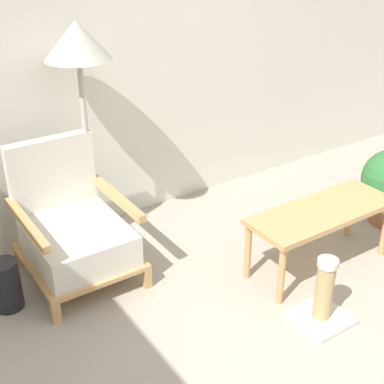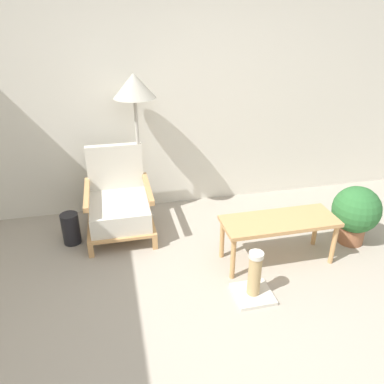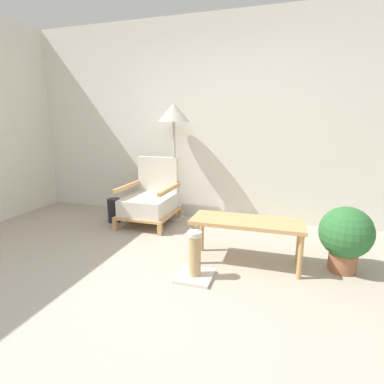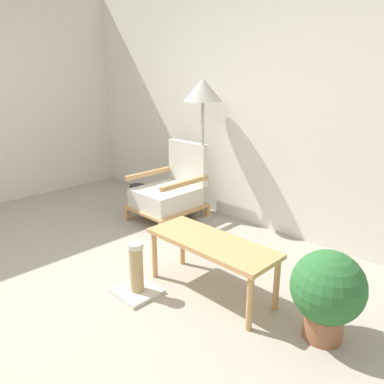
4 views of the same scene
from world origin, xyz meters
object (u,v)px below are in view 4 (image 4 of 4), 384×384
(coffee_table, at_px, (211,247))
(vase, at_px, (137,197))
(scratching_post, at_px, (137,276))
(potted_plant, at_px, (327,291))
(armchair, at_px, (170,191))
(floor_lamp, at_px, (203,97))

(coffee_table, relative_size, vase, 3.23)
(scratching_post, bearing_deg, vase, 142.50)
(scratching_post, bearing_deg, potted_plant, 22.90)
(potted_plant, bearing_deg, vase, 167.35)
(coffee_table, relative_size, scratching_post, 2.44)
(vase, bearing_deg, potted_plant, -12.65)
(coffee_table, relative_size, potted_plant, 1.73)
(vase, bearing_deg, scratching_post, -37.50)
(vase, distance_m, scratching_post, 1.88)
(armchair, relative_size, coffee_table, 0.83)
(armchair, relative_size, floor_lamp, 0.55)
(armchair, height_order, vase, armchair)
(scratching_post, bearing_deg, armchair, 128.58)
(coffee_table, height_order, vase, coffee_table)
(potted_plant, bearing_deg, armchair, 162.18)
(floor_lamp, bearing_deg, scratching_post, -63.91)
(vase, xyz_separation_m, potted_plant, (2.74, -0.62, 0.18))
(floor_lamp, height_order, potted_plant, floor_lamp)
(scratching_post, bearing_deg, floor_lamp, 116.09)
(coffee_table, distance_m, vase, 2.03)
(armchair, bearing_deg, potted_plant, -17.82)
(armchair, height_order, potted_plant, armchair)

